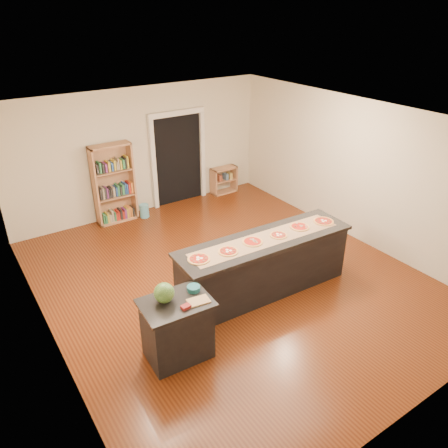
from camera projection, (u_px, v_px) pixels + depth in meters
room at (231, 207)px, 7.07m from camera, size 6.00×7.00×2.80m
doorway at (178, 154)px, 10.17m from camera, size 1.40×0.09×2.21m
kitchen_island at (264, 265)px, 7.18m from camera, size 3.02×0.82×1.00m
side_counter at (177, 329)px, 5.85m from camera, size 0.91×0.67×0.90m
bookshelf at (114, 184)px, 9.37m from camera, size 0.87×0.31×1.75m
low_shelf at (224, 180)px, 11.04m from camera, size 0.67×0.29×0.67m
waste_bin at (144, 211)px, 9.85m from camera, size 0.21×0.21×0.30m
kraft_paper at (266, 239)px, 6.94m from camera, size 2.64×0.58×0.00m
watermelon at (164, 293)px, 5.59m from camera, size 0.27×0.27×0.27m
cutting_board at (199, 301)px, 5.64m from camera, size 0.30×0.22×0.02m
package_red at (186, 307)px, 5.52m from camera, size 0.13×0.10×0.04m
package_teal at (194, 288)px, 5.85m from camera, size 0.18×0.18×0.07m
pizza_a at (199, 259)px, 6.39m from camera, size 0.35×0.35×0.02m
pizza_b at (228, 251)px, 6.58m from camera, size 0.31×0.31×0.02m
pizza_c at (252, 242)px, 6.84m from camera, size 0.31×0.31×0.02m
pizza_d at (278, 235)px, 7.04m from camera, size 0.30×0.30×0.02m
pizza_e at (300, 227)px, 7.30m from camera, size 0.33×0.33×0.02m
pizza_f at (323, 221)px, 7.48m from camera, size 0.33×0.33×0.02m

